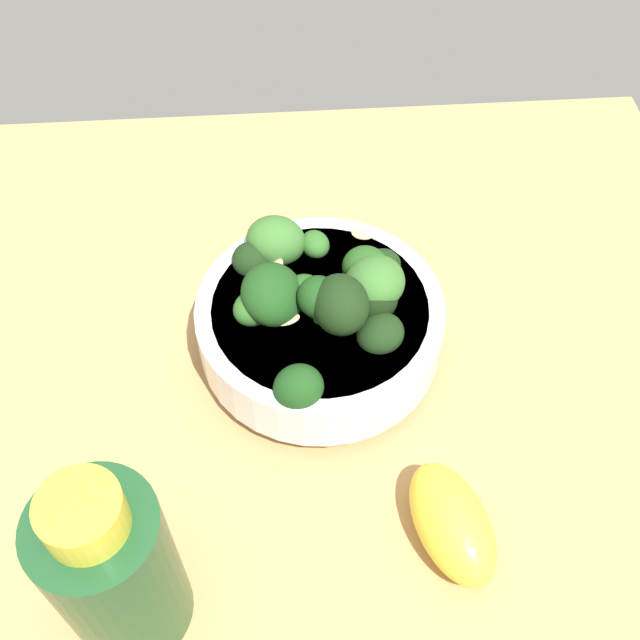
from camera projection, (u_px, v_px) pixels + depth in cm
name	position (u px, v px, depth cm)	size (l,w,h in cm)	color
ground_plane	(310.00, 430.00, 57.05)	(69.79, 69.79, 4.08)	tan
bowl_of_broccoli	(321.00, 317.00, 55.55)	(17.70, 17.92, 10.52)	white
lemon_wedge	(452.00, 523.00, 48.19)	(8.37, 4.48, 4.29)	yellow
bottle_tall	(114.00, 569.00, 41.74)	(6.86, 6.86, 14.96)	#194723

